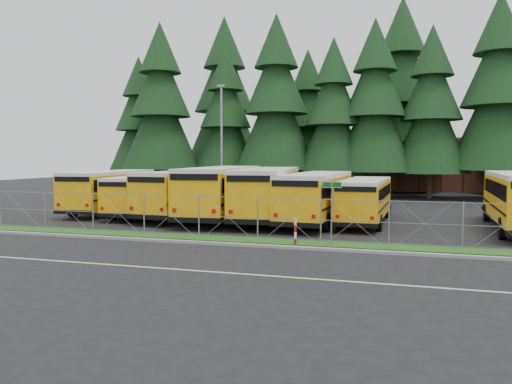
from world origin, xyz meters
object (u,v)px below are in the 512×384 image
bus_0 (113,192)px  bus_4 (268,194)px  bus_6 (366,201)px  light_standard (222,138)px  bus_5 (318,198)px  bus_2 (194,194)px  bus_3 (223,193)px  bus_1 (147,195)px  striped_bollard (295,232)px  street_sign (332,200)px

bus_0 → bus_4: bus_4 is taller
bus_6 → light_standard: size_ratio=0.98×
bus_4 → bus_5: bearing=-14.8°
bus_4 → light_standard: light_standard is taller
bus_2 → bus_4: bearing=2.4°
bus_2 → light_standard: bearing=107.3°
bus_3 → light_standard: 13.46m
bus_0 → light_standard: (4.11, 10.70, 4.05)m
bus_1 → bus_2: bearing=-7.8°
bus_4 → bus_5: 3.14m
bus_2 → bus_5: 8.23m
bus_1 → light_standard: 12.33m
striped_bollard → light_standard: (-10.94, 20.06, 4.90)m
bus_2 → bus_0: bearing=177.7°
light_standard → bus_1: bearing=-95.0°
bus_2 → striped_bollard: (8.53, -8.45, -0.90)m
bus_2 → bus_4: size_ratio=0.94×
bus_5 → bus_1: bearing=179.0°
bus_1 → street_sign: street_sign is taller
bus_2 → bus_5: (8.20, -0.75, -0.03)m
bus_6 → light_standard: (-13.32, 11.74, 4.20)m
bus_0 → bus_4: 11.67m
bus_0 → light_standard: light_standard is taller
bus_5 → light_standard: 16.77m
striped_bollard → bus_4: bearing=112.8°
bus_4 → bus_5: size_ratio=1.08×
bus_0 → bus_2: bearing=-13.0°
bus_3 → bus_4: bus_3 is taller
bus_5 → bus_6: bus_5 is taller
bus_3 → striped_bollard: 10.27m
bus_5 → bus_6: 2.79m
street_sign → light_standard: bearing=122.1°
bus_6 → bus_3: bearing=-175.6°
bus_5 → bus_6: size_ratio=1.13×
bus_2 → bus_6: bus_2 is taller
bus_1 → striped_bollard: size_ratio=8.33×
street_sign → striped_bollard: street_sign is taller
bus_2 → bus_5: size_ratio=1.02×
bus_6 → street_sign: (-0.84, -8.13, 0.73)m
street_sign → bus_4: bearing=121.9°
bus_0 → striped_bollard: 17.74m
striped_bollard → bus_6: bearing=74.0°
bus_2 → bus_4: bus_4 is taller
bus_4 → light_standard: bearing=116.0°
bus_1 → bus_2: (3.42, -0.05, 0.19)m
bus_0 → bus_4: size_ratio=0.91×
bus_6 → striped_bollard: bus_6 is taller
bus_0 → bus_1: 3.21m
bus_1 → bus_3: (5.62, -0.48, 0.31)m
bus_6 → bus_4: bearing=-176.1°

